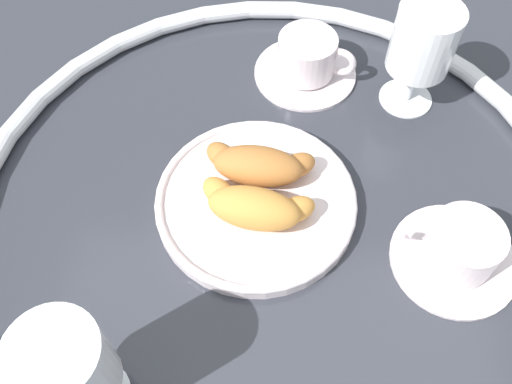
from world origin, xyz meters
The scene contains 9 objects.
ground_plane centered at (0.00, 0.00, 0.00)m, with size 2.20×2.20×0.00m, color #2D3038.
table_chrome_rim centered at (0.00, 0.00, 0.01)m, with size 0.69×0.69×0.02m, color silver.
pastry_plate centered at (-0.02, 0.01, 0.01)m, with size 0.23×0.23×0.02m.
croissant_large centered at (-0.02, -0.02, 0.04)m, with size 0.14×0.07×0.04m.
croissant_small centered at (-0.02, 0.04, 0.04)m, with size 0.14×0.07×0.04m.
coffee_cup_near centered at (0.03, 0.22, 0.03)m, with size 0.14×0.14×0.06m.
coffee_cup_far centered at (0.20, -0.04, 0.03)m, with size 0.14×0.14×0.06m.
juice_glass_left centered at (0.16, 0.19, 0.10)m, with size 0.08×0.08×0.14m.
juice_glass_right centered at (-0.14, -0.22, 0.09)m, with size 0.08×0.08×0.14m.
Camera 1 is at (0.02, -0.32, 0.54)m, focal length 39.12 mm.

